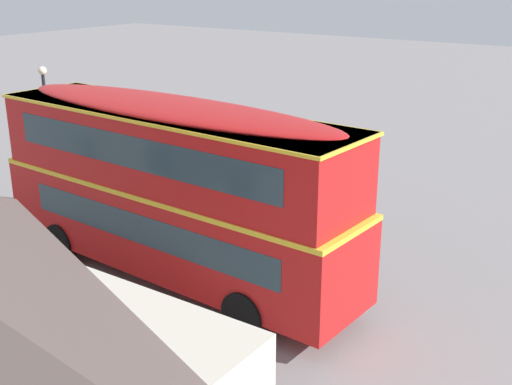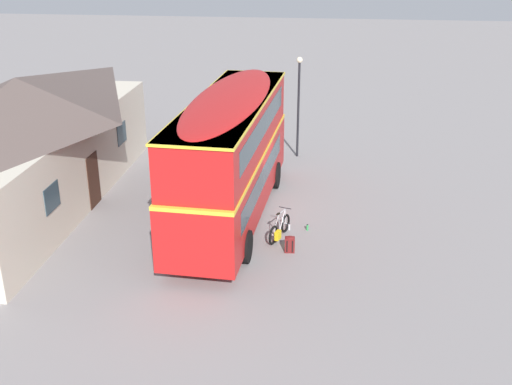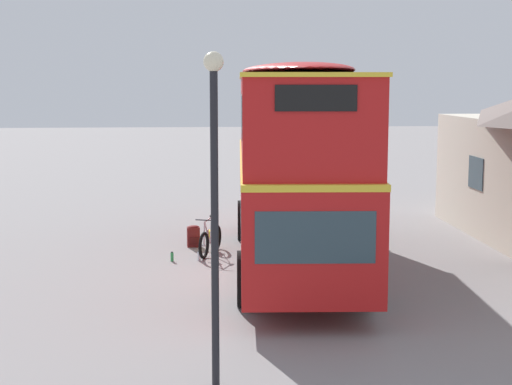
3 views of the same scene
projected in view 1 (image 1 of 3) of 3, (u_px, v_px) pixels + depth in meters
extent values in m
plane|color=gray|center=(171.00, 261.00, 18.45)|extent=(120.00, 120.00, 0.00)
cylinder|color=black|center=(61.00, 242.00, 18.31)|extent=(1.11, 0.34, 1.10)
cylinder|color=black|center=(125.00, 218.00, 20.09)|extent=(1.11, 0.34, 1.10)
cylinder|color=black|center=(244.00, 314.00, 14.51)|extent=(1.11, 0.34, 1.10)
cylinder|color=black|center=(303.00, 277.00, 16.29)|extent=(1.11, 0.34, 1.10)
cube|color=red|center=(173.00, 225.00, 16.98)|extent=(10.73, 3.09, 2.10)
cube|color=yellow|center=(172.00, 185.00, 16.63)|extent=(10.76, 3.11, 0.12)
cube|color=red|center=(170.00, 148.00, 16.31)|extent=(10.41, 3.02, 1.90)
ellipsoid|color=red|center=(168.00, 107.00, 15.98)|extent=(10.20, 2.96, 0.36)
cube|color=#2D424C|center=(49.00, 178.00, 19.95)|extent=(0.17, 2.05, 0.90)
cube|color=black|center=(44.00, 103.00, 19.11)|extent=(0.14, 1.38, 0.44)
cube|color=#2D424C|center=(211.00, 203.00, 17.70)|extent=(8.27, 0.50, 0.76)
cube|color=#2D424C|center=(203.00, 133.00, 17.17)|extent=(8.69, 0.53, 0.80)
cube|color=#2D424C|center=(143.00, 230.00, 15.84)|extent=(8.27, 0.50, 0.76)
cube|color=#2D424C|center=(133.00, 153.00, 15.35)|extent=(8.69, 0.53, 0.80)
cube|color=yellow|center=(168.00, 112.00, 16.01)|extent=(10.52, 3.11, 0.08)
torus|color=black|center=(251.00, 248.00, 18.49)|extent=(0.67, 0.30, 0.68)
torus|color=black|center=(274.00, 260.00, 17.69)|extent=(0.67, 0.30, 0.68)
cylinder|color=#B2B2B7|center=(251.00, 248.00, 18.49)|extent=(0.08, 0.11, 0.05)
cylinder|color=#B2B2B7|center=(274.00, 260.00, 17.69)|extent=(0.08, 0.11, 0.05)
cylinder|color=#B7B7BC|center=(257.00, 242.00, 18.19)|extent=(0.46, 0.19, 0.66)
cylinder|color=#B7B7BC|center=(259.00, 232.00, 18.02)|extent=(0.57, 0.22, 0.07)
cylinder|color=#B7B7BC|center=(264.00, 245.00, 17.96)|extent=(0.18, 0.09, 0.68)
cylinder|color=#B7B7BC|center=(268.00, 258.00, 17.90)|extent=(0.53, 0.20, 0.09)
cylinder|color=#B7B7BC|center=(270.00, 248.00, 17.74)|extent=(0.41, 0.16, 0.63)
cylinder|color=#B7B7BC|center=(252.00, 239.00, 18.37)|extent=(0.10, 0.06, 0.58)
cylinder|color=black|center=(253.00, 228.00, 18.23)|extent=(0.18, 0.44, 0.03)
ellipsoid|color=black|center=(266.00, 234.00, 17.77)|extent=(0.28, 0.18, 0.06)
cube|color=yellow|center=(278.00, 258.00, 17.79)|extent=(0.31, 0.22, 0.32)
cylinder|color=silver|center=(257.00, 242.00, 18.19)|extent=(0.07, 0.07, 0.18)
cube|color=maroon|center=(302.00, 260.00, 17.91)|extent=(0.27, 0.35, 0.53)
ellipsoid|color=maroon|center=(302.00, 251.00, 17.83)|extent=(0.26, 0.33, 0.10)
cube|color=#471111|center=(297.00, 261.00, 18.01)|extent=(0.06, 0.24, 0.19)
cylinder|color=black|center=(304.00, 262.00, 17.78)|extent=(0.04, 0.04, 0.42)
cylinder|color=black|center=(307.00, 259.00, 17.93)|extent=(0.04, 0.04, 0.42)
cylinder|color=green|center=(260.00, 244.00, 19.29)|extent=(0.08, 0.08, 0.22)
cylinder|color=black|center=(260.00, 240.00, 19.25)|extent=(0.05, 0.05, 0.03)
cylinder|color=silver|center=(248.00, 252.00, 18.76)|extent=(0.08, 0.08, 0.22)
cylinder|color=black|center=(248.00, 248.00, 18.72)|extent=(0.05, 0.05, 0.03)
cube|color=#2D424C|center=(94.00, 348.00, 10.89)|extent=(1.10, 0.04, 0.90)
cylinder|color=black|center=(50.00, 141.00, 22.25)|extent=(0.11, 0.11, 4.52)
sphere|color=#F2E5BF|center=(42.00, 71.00, 21.47)|extent=(0.28, 0.28, 0.28)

